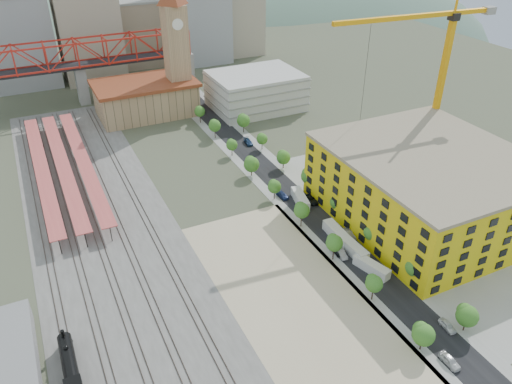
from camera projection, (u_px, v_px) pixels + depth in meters
name	position (u px, v px, depth m)	size (l,w,h in m)	color
ground	(248.00, 217.00, 133.30)	(400.00, 400.00, 0.00)	#474C38
ballast_strip	(99.00, 217.00, 133.40)	(36.00, 165.00, 0.06)	#605E59
dirt_lot	(293.00, 295.00, 107.53)	(28.00, 67.00, 0.06)	tan
street_asphalt	(275.00, 179.00, 150.79)	(12.00, 170.00, 0.06)	black
sidewalk_west	(259.00, 183.00, 148.75)	(3.00, 170.00, 0.04)	gray
sidewalk_east	(291.00, 175.00, 152.83)	(3.00, 170.00, 0.04)	gray
construction_pad	(430.00, 214.00, 134.59)	(50.00, 90.00, 0.06)	gray
rail_tracks	(92.00, 218.00, 132.67)	(26.56, 160.00, 0.18)	#382B23
platform_canopies	(62.00, 164.00, 150.68)	(16.00, 80.00, 4.12)	#D05650
station_hall	(146.00, 98.00, 191.17)	(38.00, 24.00, 13.10)	tan
clock_tower	(175.00, 37.00, 183.04)	(12.00, 12.00, 52.00)	tan
parking_garage	(256.00, 91.00, 196.98)	(34.00, 26.00, 14.00)	silver
truss_bridge	(77.00, 57.00, 195.15)	(94.00, 9.60, 25.60)	gray
construction_building	(428.00, 186.00, 128.62)	(44.60, 50.60, 18.80)	gold
street_trees	(291.00, 195.00, 143.10)	(15.40, 124.40, 8.00)	#32651E
skyline	(134.00, 20.00, 233.92)	(133.00, 46.00, 60.00)	#9EA0A3
distant_hills	(162.00, 120.00, 391.66)	(647.00, 264.00, 227.00)	#4C6B59
locomotive	(72.00, 377.00, 86.93)	(2.92, 22.49, 5.62)	black
tower_crane	(436.00, 61.00, 141.02)	(50.72, 6.11, 54.19)	#F7A510
site_trailer_a	(372.00, 267.00, 113.60)	(2.38, 9.03, 2.47)	silver
site_trailer_b	(352.00, 248.00, 119.53)	(2.66, 10.09, 2.76)	silver
site_trailer_c	(337.00, 234.00, 124.28)	(2.69, 10.24, 2.80)	silver
site_trailer_d	(300.00, 199.00, 138.51)	(2.59, 9.84, 2.69)	silver
car_0	(450.00, 361.00, 91.50)	(1.82, 4.53, 1.54)	silver
car_1	(341.00, 253.00, 118.66)	(1.58, 4.54, 1.50)	gray
car_2	(338.00, 250.00, 119.76)	(2.40, 5.20, 1.45)	black
car_3	(282.00, 195.00, 141.50)	(1.94, 4.77, 1.38)	navy
car_4	(447.00, 326.00, 99.01)	(1.67, 4.14, 1.41)	silver
car_5	(349.00, 234.00, 125.20)	(1.65, 4.74, 1.56)	gray
car_6	(311.00, 200.00, 139.24)	(2.50, 5.43, 1.51)	black
car_7	(248.00, 142.00, 171.26)	(2.14, 5.27, 1.53)	navy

